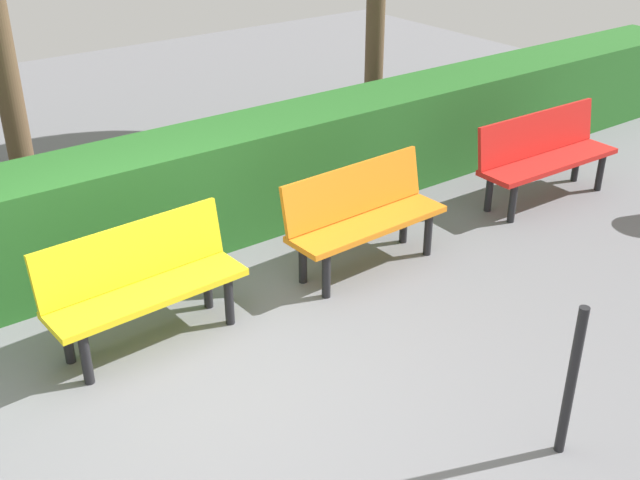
% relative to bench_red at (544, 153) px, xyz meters
% --- Properties ---
extents(ground_plane, '(18.10, 18.10, 0.00)m').
position_rel_bench_red_xyz_m(ground_plane, '(4.28, 0.56, -0.48)').
color(ground_plane, slate).
extents(bench_red, '(1.61, 0.49, 0.86)m').
position_rel_bench_red_xyz_m(bench_red, '(0.00, 0.00, 0.00)').
color(bench_red, red).
rests_on(bench_red, ground_plane).
extents(bench_orange, '(1.45, 0.51, 0.86)m').
position_rel_bench_red_xyz_m(bench_orange, '(2.32, -0.00, -0.00)').
color(bench_orange, orange).
rests_on(bench_orange, ground_plane).
extents(bench_yellow, '(1.45, 0.52, 0.86)m').
position_rel_bench_red_xyz_m(bench_yellow, '(4.25, -0.09, -0.00)').
color(bench_yellow, yellow).
rests_on(bench_yellow, ground_plane).
extents(hedge_row, '(14.10, 0.77, 0.98)m').
position_rel_bench_red_xyz_m(hedge_row, '(3.29, -1.23, 0.01)').
color(hedge_row, '#266023').
rests_on(hedge_row, ground_plane).
extents(railing_post_mid, '(0.06, 0.06, 1.00)m').
position_rel_bench_red_xyz_m(railing_post_mid, '(2.81, 2.46, 0.02)').
color(railing_post_mid, black).
rests_on(railing_post_mid, ground_plane).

